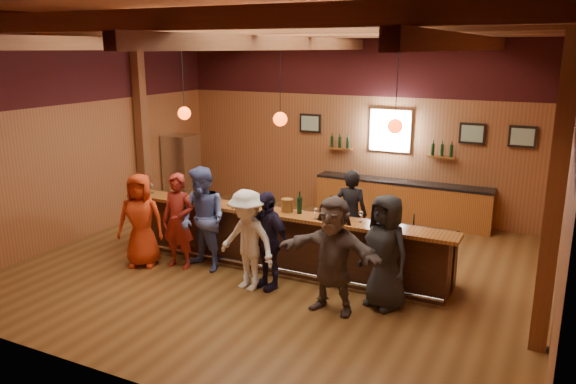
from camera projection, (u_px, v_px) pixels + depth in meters
name	position (u px, v px, depth m)	size (l,w,h in m)	color
room	(282.00, 88.00, 9.46)	(9.04, 9.00, 4.52)	brown
bar_counter	(285.00, 238.00, 10.20)	(6.30, 1.07, 1.11)	black
back_bar_cabinet	(401.00, 201.00, 12.81)	(4.00, 0.52, 0.95)	brown
window	(390.00, 130.00, 12.78)	(0.95, 0.09, 0.95)	silver
framed_pictures	(428.00, 131.00, 12.39)	(5.35, 0.05, 0.45)	black
wine_shelves	(389.00, 150.00, 12.83)	(3.00, 0.18, 0.30)	brown
pendant_lights	(280.00, 119.00, 9.54)	(4.24, 0.24, 1.37)	black
stainless_fridge	(182.00, 171.00, 14.01)	(0.70, 0.70, 1.80)	silver
customer_orange	(141.00, 220.00, 10.13)	(0.84, 0.55, 1.72)	#BC3411
customer_redvest	(178.00, 221.00, 10.05)	(0.63, 0.42, 1.73)	maroon
customer_denim	(203.00, 219.00, 9.91)	(0.91, 0.71, 1.87)	#5565AB
customer_white	(247.00, 240.00, 9.12)	(1.09, 0.63, 1.69)	white
customer_navy	(267.00, 240.00, 9.18)	(0.97, 0.40, 1.65)	#1D1831
customer_brown	(333.00, 255.00, 8.33)	(1.66, 0.53, 1.79)	#594C47
customer_dark	(385.00, 252.00, 8.47)	(0.87, 0.57, 1.78)	black
bartender	(351.00, 214.00, 10.51)	(0.62, 0.41, 1.70)	black
ice_bucket	(287.00, 205.00, 9.74)	(0.21, 0.21, 0.23)	olive
bottle_a	(300.00, 205.00, 9.62)	(0.09, 0.09, 0.39)	black
bottle_b	(331.00, 208.00, 9.47)	(0.08, 0.08, 0.36)	black
glass_a	(151.00, 186.00, 10.99)	(0.09, 0.09, 0.19)	silver
glass_b	(176.00, 190.00, 10.66)	(0.09, 0.09, 0.20)	silver
glass_c	(197.00, 193.00, 10.54)	(0.08, 0.08, 0.18)	silver
glass_d	(235.00, 199.00, 10.14)	(0.07, 0.07, 0.16)	silver
glass_e	(256.00, 202.00, 9.94)	(0.07, 0.07, 0.17)	silver
glass_f	(316.00, 211.00, 9.32)	(0.09, 0.09, 0.19)	silver
glass_g	(361.00, 214.00, 9.16)	(0.08, 0.08, 0.19)	silver
glass_h	(392.00, 222.00, 8.79)	(0.07, 0.07, 0.17)	silver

